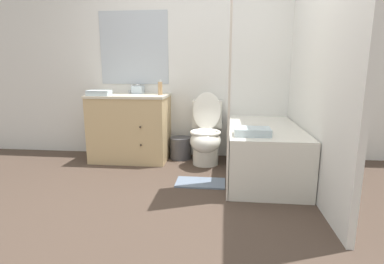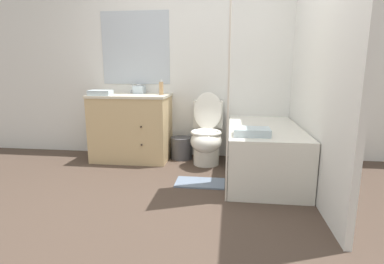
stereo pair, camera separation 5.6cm
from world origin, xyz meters
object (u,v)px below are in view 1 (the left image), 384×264
Objects in this scene: bathtub at (263,151)px; bath_mat at (200,183)px; toilet at (206,136)px; wastebasket at (181,148)px; tissue_box at (138,90)px; soap_dispenser at (160,88)px; hand_towel_folded at (99,93)px; vanity_cabinet at (131,127)px; bath_towel_folded at (252,132)px; sink_faucet at (134,91)px.

bath_mat is at bearing -153.74° from bathtub.
wastebasket is at bearing 154.16° from toilet.
tissue_box is at bearing 158.45° from bathtub.
soap_dispenser reaches higher than toilet.
toilet is 3.25× the size of hand_towel_folded.
bathtub reaches higher than wastebasket.
soap_dispenser is (-0.24, -0.09, 0.79)m from wastebasket.
toilet is 1.40m from hand_towel_folded.
tissue_box is (-0.57, 0.08, 0.75)m from wastebasket.
wastebasket is at bearing 20.76° from soap_dispenser.
toilet is 1.73× the size of bath_mat.
tissue_box reaches higher than bathtub.
vanity_cabinet is at bearing -171.08° from wastebasket.
wastebasket is at bearing 151.74° from bathtub.
tissue_box is at bearing 164.70° from toilet.
toilet is 4.63× the size of soap_dispenser.
bath_towel_folded is at bearing -50.46° from wastebasket.
wastebasket reaches higher than bath_mat.
bath_towel_folded reaches higher than bath_mat.
soap_dispenser is at bearing 139.34° from bath_towel_folded.
bathtub is at bearing -21.01° from sink_faucet.
bath_mat is (-0.01, -0.69, -0.34)m from toilet.
sink_faucet is at bearing 173.67° from tissue_box.
soap_dispenser reaches higher than vanity_cabinet.
sink_faucet is at bearing 135.59° from bath_mat.
vanity_cabinet is at bearing 30.28° from hand_towel_folded.
hand_towel_folded is at bearing -164.81° from soap_dispenser.
tissue_box is 0.29× the size of bath_mat.
soap_dispenser is at bearing 126.59° from bath_mat.
hand_towel_folded is (-0.31, -0.37, -0.00)m from sink_faucet.
wastebasket is at bearing 16.61° from hand_towel_folded.
wastebasket is (-0.34, 0.17, -0.21)m from toilet.
soap_dispenser reaches higher than sink_faucet.
sink_faucet is 1.61m from bath_mat.
soap_dispenser reaches higher than bathtub.
vanity_cabinet is 0.49m from sink_faucet.
soap_dispenser is (-1.23, 0.45, 0.65)m from bathtub.
toilet is 0.77m from bath_mat.
vanity_cabinet reaches higher than bathtub.
toilet is at bearing 5.14° from hand_towel_folded.
bath_mat is (1.28, -0.58, -0.87)m from hand_towel_folded.
tissue_box is 0.38m from soap_dispenser.
toilet is at bearing -3.91° from vanity_cabinet.
tissue_box is at bearing 152.71° from soap_dispenser.
vanity_cabinet is 0.68× the size of bathtub.
vanity_cabinet is 0.64m from soap_dispenser.
soap_dispenser is at bearing 172.42° from toilet.
wastebasket is at bearing -8.35° from tissue_box.
sink_faucet is 0.98m from wastebasket.
bath_mat is at bearing -68.65° from wastebasket.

